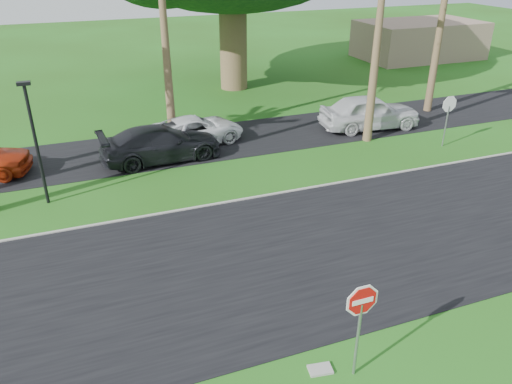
{
  "coord_description": "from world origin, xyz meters",
  "views": [
    {
      "loc": [
        -4.57,
        -10.04,
        8.84
      ],
      "look_at": [
        0.44,
        3.15,
        1.8
      ],
      "focal_mm": 35.0,
      "sensor_mm": 36.0,
      "label": 1
    }
  ],
  "objects": [
    {
      "name": "parking_strip",
      "position": [
        0.0,
        12.5,
        0.01
      ],
      "size": [
        120.0,
        5.0,
        0.02
      ],
      "primitive_type": "cube",
      "color": "black",
      "rests_on": "ground"
    },
    {
      "name": "car_dark",
      "position": [
        -1.11,
        11.12,
        0.78
      ],
      "size": [
        5.53,
        2.56,
        1.56
      ],
      "primitive_type": "imported",
      "rotation": [
        0.0,
        0.0,
        1.64
      ],
      "color": "black",
      "rests_on": "ground"
    },
    {
      "name": "stop_sign_near",
      "position": [
        0.5,
        -3.0,
        1.77
      ],
      "size": [
        1.05,
        0.07,
        2.62
      ],
      "color": "gray",
      "rests_on": "ground"
    },
    {
      "name": "utility_slab",
      "position": [
        -0.18,
        -2.65,
        0.03
      ],
      "size": [
        0.6,
        0.43,
        0.06
      ],
      "primitive_type": "cube",
      "rotation": [
        0.0,
        0.0,
        -0.15
      ],
      "color": "gray",
      "rests_on": "ground"
    },
    {
      "name": "car_minivan",
      "position": [
        0.87,
        12.65,
        0.66
      ],
      "size": [
        5.03,
        2.83,
        1.33
      ],
      "primitive_type": "imported",
      "rotation": [
        0.0,
        0.0,
        1.71
      ],
      "color": "white",
      "rests_on": "ground"
    },
    {
      "name": "stop_sign_far",
      "position": [
        12.0,
        8.0,
        1.77
      ],
      "size": [
        1.05,
        0.07,
        2.62
      ],
      "rotation": [
        0.0,
        0.0,
        3.14
      ],
      "color": "gray",
      "rests_on": "ground"
    },
    {
      "name": "ground",
      "position": [
        0.0,
        0.0,
        0.0
      ],
      "size": [
        120.0,
        120.0,
        0.0
      ],
      "primitive_type": "plane",
      "color": "#234A12",
      "rests_on": "ground"
    },
    {
      "name": "car_pickup",
      "position": [
        10.02,
        11.52,
        0.9
      ],
      "size": [
        5.45,
        2.62,
        1.79
      ],
      "primitive_type": "imported",
      "rotation": [
        0.0,
        0.0,
        1.47
      ],
      "color": "silver",
      "rests_on": "ground"
    },
    {
      "name": "curb",
      "position": [
        0.0,
        6.05,
        0.03
      ],
      "size": [
        120.0,
        0.12,
        0.06
      ],
      "primitive_type": "cube",
      "color": "gray",
      "rests_on": "ground"
    },
    {
      "name": "streetlight_right",
      "position": [
        -6.0,
        8.5,
        2.65
      ],
      "size": [
        0.45,
        0.25,
        4.64
      ],
      "color": "black",
      "rests_on": "ground"
    },
    {
      "name": "building_far",
      "position": [
        24.0,
        26.0,
        1.5
      ],
      "size": [
        10.0,
        6.0,
        3.0
      ],
      "primitive_type": "cube",
      "color": "gray",
      "rests_on": "ground"
    },
    {
      "name": "road",
      "position": [
        0.0,
        2.0,
        0.01
      ],
      "size": [
        120.0,
        8.0,
        0.02
      ],
      "primitive_type": "cube",
      "color": "black",
      "rests_on": "ground"
    }
  ]
}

